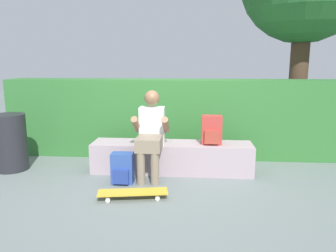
{
  "coord_description": "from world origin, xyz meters",
  "views": [
    {
      "loc": [
        0.31,
        -4.07,
        1.56
      ],
      "look_at": [
        -0.05,
        0.34,
        0.67
      ],
      "focal_mm": 34.79,
      "sensor_mm": 36.0,
      "label": 1
    }
  ],
  "objects_px": {
    "skateboard_near_person": "(133,193)",
    "bench_main": "(172,157)",
    "person_skater": "(151,132)",
    "backpack_on_ground": "(122,169)",
    "trash_bin": "(10,142)",
    "backpack_on_bench": "(212,130)"
  },
  "relations": [
    {
      "from": "skateboard_near_person",
      "to": "bench_main",
      "type": "bearing_deg",
      "value": 68.84
    },
    {
      "from": "person_skater",
      "to": "backpack_on_ground",
      "type": "relative_size",
      "value": 2.93
    },
    {
      "from": "person_skater",
      "to": "backpack_on_ground",
      "type": "xyz_separation_m",
      "value": [
        -0.34,
        -0.29,
        -0.43
      ]
    },
    {
      "from": "person_skater",
      "to": "trash_bin",
      "type": "relative_size",
      "value": 1.43
    },
    {
      "from": "backpack_on_bench",
      "to": "backpack_on_ground",
      "type": "relative_size",
      "value": 1.0
    },
    {
      "from": "person_skater",
      "to": "backpack_on_bench",
      "type": "distance_m",
      "value": 0.85
    },
    {
      "from": "person_skater",
      "to": "skateboard_near_person",
      "type": "xyz_separation_m",
      "value": [
        -0.11,
        -0.77,
        -0.55
      ]
    },
    {
      "from": "backpack_on_bench",
      "to": "trash_bin",
      "type": "distance_m",
      "value": 2.9
    },
    {
      "from": "bench_main",
      "to": "backpack_on_bench",
      "type": "height_order",
      "value": "backpack_on_bench"
    },
    {
      "from": "skateboard_near_person",
      "to": "trash_bin",
      "type": "height_order",
      "value": "trash_bin"
    },
    {
      "from": "person_skater",
      "to": "backpack_on_bench",
      "type": "height_order",
      "value": "person_skater"
    },
    {
      "from": "backpack_on_ground",
      "to": "trash_bin",
      "type": "distance_m",
      "value": 1.79
    },
    {
      "from": "bench_main",
      "to": "backpack_on_ground",
      "type": "height_order",
      "value": "bench_main"
    },
    {
      "from": "bench_main",
      "to": "trash_bin",
      "type": "height_order",
      "value": "trash_bin"
    },
    {
      "from": "skateboard_near_person",
      "to": "backpack_on_bench",
      "type": "distance_m",
      "value": 1.46
    },
    {
      "from": "bench_main",
      "to": "person_skater",
      "type": "distance_m",
      "value": 0.54
    },
    {
      "from": "person_skater",
      "to": "backpack_on_bench",
      "type": "relative_size",
      "value": 2.93
    },
    {
      "from": "bench_main",
      "to": "trash_bin",
      "type": "relative_size",
      "value": 2.77
    },
    {
      "from": "bench_main",
      "to": "trash_bin",
      "type": "xyz_separation_m",
      "value": [
        -2.33,
        -0.1,
        0.2
      ]
    },
    {
      "from": "bench_main",
      "to": "backpack_on_bench",
      "type": "bearing_deg",
      "value": -0.97
    },
    {
      "from": "bench_main",
      "to": "skateboard_near_person",
      "type": "distance_m",
      "value": 1.06
    },
    {
      "from": "skateboard_near_person",
      "to": "trash_bin",
      "type": "relative_size",
      "value": 1.0
    }
  ]
}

